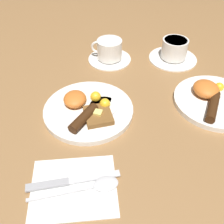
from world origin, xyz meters
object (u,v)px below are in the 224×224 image
at_px(breakfast_plate_near, 89,109).
at_px(teacup_near, 109,52).
at_px(breakfast_plate_far, 214,99).
at_px(knife, 68,181).
at_px(spoon, 97,186).
at_px(teacup_far, 174,51).

relative_size(breakfast_plate_near, teacup_near, 1.64).
bearing_deg(breakfast_plate_far, breakfast_plate_near, -87.95).
relative_size(knife, spoon, 1.05).
distance_m(teacup_near, spoon, 0.50).
bearing_deg(spoon, knife, 156.93).
height_order(teacup_far, knife, teacup_far).
xyz_separation_m(breakfast_plate_near, teacup_far, (-0.25, 0.30, 0.02)).
xyz_separation_m(breakfast_plate_far, teacup_near, (-0.25, -0.27, 0.02)).
height_order(breakfast_plate_near, knife, breakfast_plate_near).
height_order(breakfast_plate_near, teacup_near, teacup_near).
xyz_separation_m(teacup_near, spoon, (0.50, -0.06, -0.02)).
xyz_separation_m(breakfast_plate_near, teacup_near, (-0.26, 0.08, 0.02)).
bearing_deg(teacup_near, breakfast_plate_far, 47.41).
xyz_separation_m(breakfast_plate_far, teacup_far, (-0.24, -0.05, 0.02)).
relative_size(breakfast_plate_far, teacup_far, 1.41).
bearing_deg(spoon, breakfast_plate_far, 27.65).
relative_size(teacup_far, knife, 0.83).
bearing_deg(breakfast_plate_near, teacup_near, 164.11).
xyz_separation_m(teacup_near, teacup_far, (0.01, 0.22, -0.00)).
bearing_deg(teacup_far, breakfast_plate_far, 12.65).
height_order(breakfast_plate_near, breakfast_plate_far, breakfast_plate_far).
height_order(teacup_near, knife, teacup_near).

